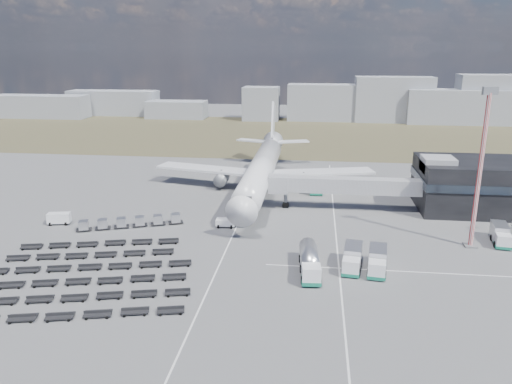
# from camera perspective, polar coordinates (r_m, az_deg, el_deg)

# --- Properties ---
(ground) EXTENTS (420.00, 420.00, 0.00)m
(ground) POSITION_cam_1_polar(r_m,az_deg,el_deg) (84.37, -1.72, -5.88)
(ground) COLOR #565659
(ground) RESTS_ON ground
(grass_strip) EXTENTS (420.00, 90.00, 0.01)m
(grass_strip) POSITION_cam_1_polar(r_m,az_deg,el_deg) (190.31, 3.22, 6.61)
(grass_strip) COLOR #47462B
(grass_strip) RESTS_ON ground
(lane_markings) EXTENTS (47.12, 110.00, 0.01)m
(lane_markings) POSITION_cam_1_polar(r_m,az_deg,el_deg) (86.34, 5.03, -5.40)
(lane_markings) COLOR silver
(lane_markings) RESTS_ON ground
(terminal) EXTENTS (30.40, 16.40, 11.00)m
(terminal) POSITION_cam_1_polar(r_m,az_deg,el_deg) (110.63, 25.59, 0.76)
(terminal) COLOR black
(terminal) RESTS_ON ground
(jet_bridge) EXTENTS (30.30, 3.80, 7.05)m
(jet_bridge) POSITION_cam_1_polar(r_m,az_deg,el_deg) (101.35, 8.92, 0.76)
(jet_bridge) COLOR #939399
(jet_bridge) RESTS_ON ground
(airliner) EXTENTS (51.59, 64.53, 17.62)m
(airliner) POSITION_cam_1_polar(r_m,az_deg,el_deg) (113.41, 0.68, 2.74)
(airliner) COLOR white
(airliner) RESTS_ON ground
(skyline) EXTENTS (303.99, 25.62, 20.67)m
(skyline) POSITION_cam_1_polar(r_m,az_deg,el_deg) (226.84, 9.05, 9.95)
(skyline) COLOR gray
(skyline) RESTS_ON ground
(fuel_tanker) EXTENTS (3.49, 10.81, 3.44)m
(fuel_tanker) POSITION_cam_1_polar(r_m,az_deg,el_deg) (73.82, 6.15, -7.87)
(fuel_tanker) COLOR white
(fuel_tanker) RESTS_ON ground
(pushback_tug) EXTENTS (3.48, 2.03, 1.52)m
(pushback_tug) POSITION_cam_1_polar(r_m,az_deg,el_deg) (91.69, -3.50, -3.55)
(pushback_tug) COLOR white
(pushback_tug) RESTS_ON ground
(utility_van) EXTENTS (4.34, 2.62, 2.18)m
(utility_van) POSITION_cam_1_polar(r_m,az_deg,el_deg) (99.70, -21.58, -2.86)
(utility_van) COLOR white
(utility_van) RESTS_ON ground
(catering_truck) EXTENTS (3.04, 6.78, 3.06)m
(catering_truck) POSITION_cam_1_polar(r_m,az_deg,el_deg) (113.72, 6.84, 0.73)
(catering_truck) COLOR white
(catering_truck) RESTS_ON ground
(service_trucks_near) EXTENTS (7.12, 8.17, 2.98)m
(service_trucks_near) POSITION_cam_1_polar(r_m,az_deg,el_deg) (75.91, 12.33, -7.55)
(service_trucks_near) COLOR white
(service_trucks_near) RESTS_ON ground
(uld_row) EXTENTS (18.37, 8.20, 1.73)m
(uld_row) POSITION_cam_1_polar(r_m,az_deg,el_deg) (94.05, -14.14, -3.34)
(uld_row) COLOR black
(uld_row) RESTS_ON ground
(baggage_dollies) EXTENTS (33.85, 30.93, 0.80)m
(baggage_dollies) POSITION_cam_1_polar(r_m,az_deg,el_deg) (76.54, -19.37, -8.93)
(baggage_dollies) COLOR black
(baggage_dollies) RESTS_ON ground
(floodlight_mast) EXTENTS (2.48, 2.01, 25.98)m
(floodlight_mast) POSITION_cam_1_polar(r_m,az_deg,el_deg) (86.63, 24.22, 2.30)
(floodlight_mast) COLOR #A91B1C
(floodlight_mast) RESTS_ON ground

